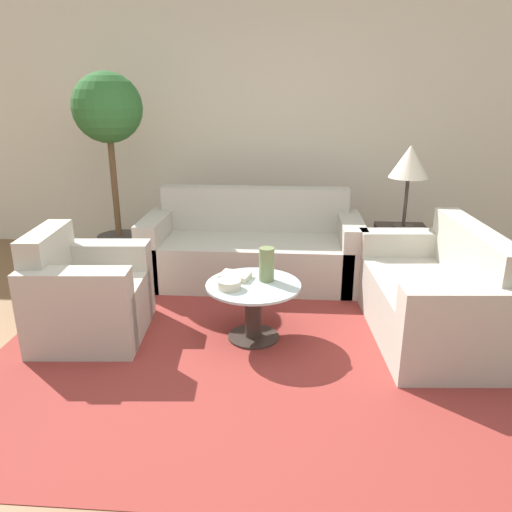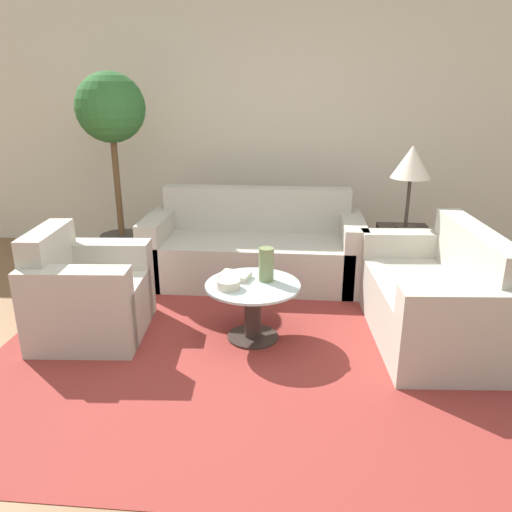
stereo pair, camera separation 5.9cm
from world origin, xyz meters
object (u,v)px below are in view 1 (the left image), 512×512
Objects in this scene: vase at (267,264)px; loveseat at (437,299)px; potted_plant at (110,137)px; armchair at (84,299)px; table_lamp at (410,164)px; sofa_main at (253,250)px; bowl at (229,284)px; coffee_table at (253,304)px; book_stack at (235,276)px.

loveseat is at bearing 4.24° from vase.
loveseat is 0.79× the size of potted_plant.
table_lamp is (2.47, 1.06, 0.85)m from armchair.
table_lamp is at bearing -177.84° from loveseat.
bowl is at bearing -92.69° from sofa_main.
book_stack is at bearing 145.93° from coffee_table.
vase reaches higher than bowl.
armchair is 3.58× the size of book_stack.
book_stack is (0.02, 0.19, -0.01)m from bowl.
table_lamp reaches higher than vase.
bowl is at bearing -97.88° from armchair.
vase is 1.50× the size of bowl.
loveseat is 6.05× the size of vase.
sofa_main is 1.11m from book_stack.
sofa_main is at bearing -47.10° from armchair.
potted_plant reaches higher than armchair.
bowl reaches higher than book_stack.
armchair is 2.82m from table_lamp.
table_lamp is at bearing 39.08° from bowl.
book_stack is at bearing -45.04° from potted_plant.
book_stack is (1.32, -1.33, -0.85)m from potted_plant.
vase is at bearing -89.84° from loveseat.
coffee_table is at bearing -139.99° from table_lamp.
vase is at bearing -40.88° from potted_plant.
armchair is at bearing -80.93° from potted_plant.
table_lamp is at bearing 39.96° from vase.
book_stack is (-1.47, -0.07, 0.17)m from loveseat.
armchair is 1.20× the size of table_lamp.
coffee_table is 2.81× the size of book_stack.
table_lamp reaches higher than coffee_table.
coffee_table is 0.30m from vase.
armchair is 2.57m from loveseat.
coffee_table is at bearing -85.23° from sofa_main.
coffee_table is 2.28m from potted_plant.
vase is 0.32m from bowl.
potted_plant is at bearing 135.86° from coffee_table.
coffee_table is (-1.33, -0.17, -0.01)m from loveseat.
sofa_main is 1.30m from bowl.
sofa_main is at bearing 94.77° from coffee_table.
table_lamp is 2.73m from potted_plant.
vase is (1.55, -1.34, -0.75)m from potted_plant.
vase is at bearing 34.72° from bowl.
vase is at bearing -80.41° from sofa_main.
bowl is at bearing -140.92° from table_lamp.
loveseat is (2.56, 0.20, -0.00)m from armchair.
vase reaches higher than coffee_table.
vase reaches higher than book_stack.
book_stack is at bearing -145.58° from table_lamp.
book_stack is at bearing 175.46° from vase.
bowl is at bearing -82.57° from book_stack.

